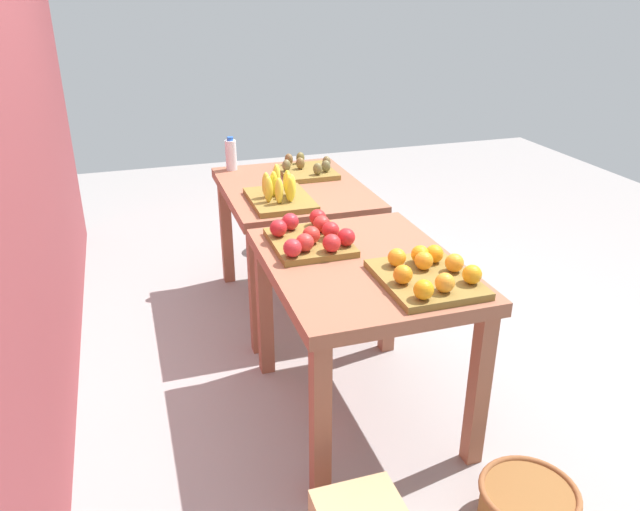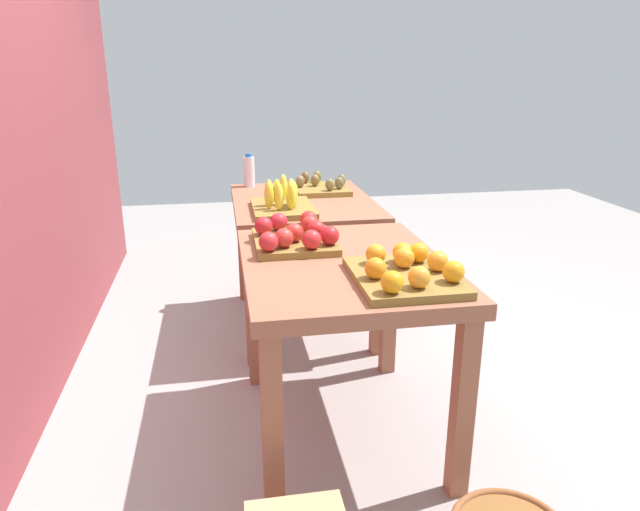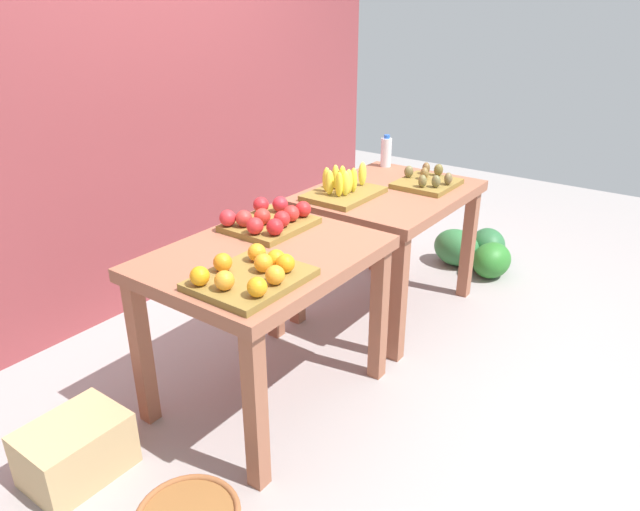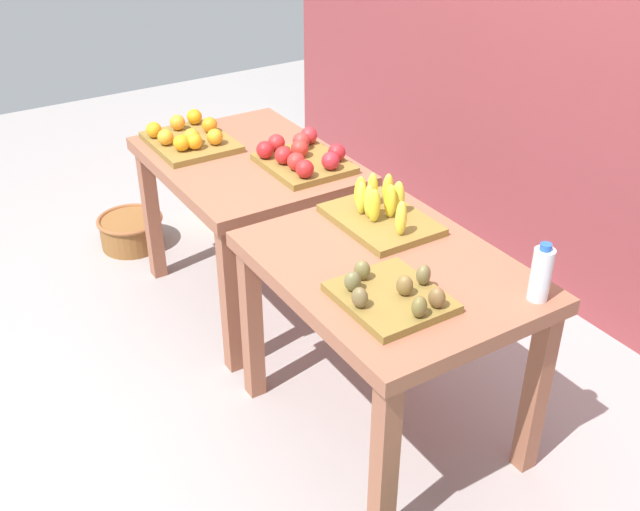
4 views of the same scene
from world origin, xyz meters
The scene contains 9 objects.
ground_plane centered at (0.00, 0.00, 0.00)m, with size 8.00×8.00×0.00m, color gray.
display_table_left centered at (-0.56, 0.00, 0.67)m, with size 1.04×0.80×0.78m.
display_table_right centered at (0.56, 0.00, 0.67)m, with size 1.04×0.80×0.78m.
orange_bin centered at (-0.83, -0.17, 0.82)m, with size 0.45×0.37×0.11m.
apple_bin centered at (-0.33, 0.16, 0.83)m, with size 0.43×0.37×0.11m.
banana_crate centered at (0.29, 0.15, 0.83)m, with size 0.44×0.32×0.17m.
kiwi_bin centered at (0.76, -0.14, 0.81)m, with size 0.36×0.33×0.10m.
water_bottle centered at (1.00, 0.28, 0.88)m, with size 0.07×0.07×0.21m.
watermelon_pile centered at (1.48, -0.23, 0.13)m, with size 0.61×0.62×0.27m.
Camera 2 is at (-2.67, 0.47, 1.52)m, focal length 32.11 mm.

